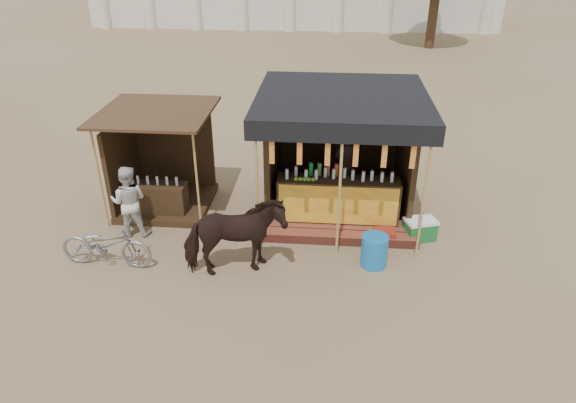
{
  "coord_description": "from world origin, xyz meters",
  "views": [
    {
      "loc": [
        0.75,
        -7.25,
        5.88
      ],
      "look_at": [
        0.0,
        1.6,
        1.1
      ],
      "focal_mm": 32.0,
      "sensor_mm": 36.0,
      "label": 1
    }
  ],
  "objects": [
    {
      "name": "ground",
      "position": [
        0.0,
        0.0,
        0.0
      ],
      "size": [
        120.0,
        120.0,
        0.0
      ],
      "primitive_type": "plane",
      "color": "#846B4C",
      "rests_on": "ground"
    },
    {
      "name": "main_stall",
      "position": [
        1.01,
        3.36,
        1.02
      ],
      "size": [
        3.6,
        3.61,
        2.78
      ],
      "color": "brown",
      "rests_on": "ground"
    },
    {
      "name": "secondary_stall",
      "position": [
        -3.17,
        3.24,
        0.85
      ],
      "size": [
        2.4,
        2.4,
        2.38
      ],
      "color": "#332412",
      "rests_on": "ground"
    },
    {
      "name": "cow",
      "position": [
        -0.92,
        0.67,
        0.79
      ],
      "size": [
        2.04,
        1.39,
        1.58
      ],
      "primitive_type": "imported",
      "rotation": [
        0.0,
        0.0,
        1.88
      ],
      "color": "black",
      "rests_on": "ground"
    },
    {
      "name": "motorbike",
      "position": [
        -3.45,
        0.72,
        0.48
      ],
      "size": [
        1.85,
        0.72,
        0.96
      ],
      "primitive_type": "imported",
      "rotation": [
        0.0,
        0.0,
        1.52
      ],
      "color": "gray",
      "rests_on": "ground"
    },
    {
      "name": "bystander",
      "position": [
        -3.38,
        1.9,
        0.79
      ],
      "size": [
        0.81,
        0.66,
        1.58
      ],
      "primitive_type": "imported",
      "rotation": [
        0.0,
        0.0,
        3.22
      ],
      "color": "beige",
      "rests_on": "ground"
    },
    {
      "name": "blue_barrel",
      "position": [
        1.72,
        1.16,
        0.32
      ],
      "size": [
        0.68,
        0.68,
        0.65
      ],
      "primitive_type": "cylinder",
      "rotation": [
        0.0,
        0.0,
        0.41
      ],
      "color": "#176AB1",
      "rests_on": "ground"
    },
    {
      "name": "red_crate",
      "position": [
        2.0,
        2.0,
        0.14
      ],
      "size": [
        0.45,
        0.43,
        0.29
      ],
      "primitive_type": "cube",
      "rotation": [
        0.0,
        0.0,
        0.12
      ],
      "color": "maroon",
      "rests_on": "ground"
    },
    {
      "name": "cooler",
      "position": [
        2.75,
        2.22,
        0.23
      ],
      "size": [
        0.75,
        0.62,
        0.46
      ],
      "color": "#176B2D",
      "rests_on": "ground"
    }
  ]
}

